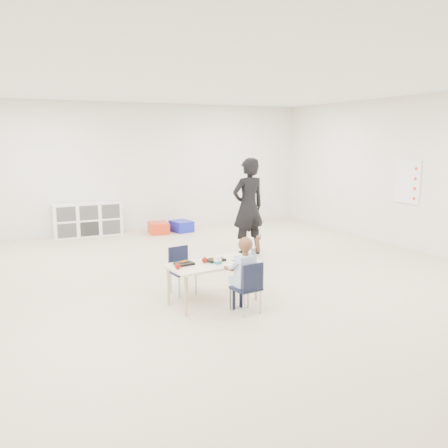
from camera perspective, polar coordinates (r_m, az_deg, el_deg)
name	(u,v)px	position (r m, az deg, el deg)	size (l,w,h in m)	color
room	(227,186)	(6.51, 0.33, 4.64)	(9.00, 9.02, 2.80)	beige
table	(213,282)	(5.97, -1.35, -7.04)	(1.20, 0.72, 0.52)	beige
chair_near	(246,287)	(5.64, 2.68, -7.60)	(0.30, 0.28, 0.62)	black
chair_far	(183,271)	(6.30, -4.95, -5.68)	(0.30, 0.28, 0.62)	black
child	(246,273)	(5.58, 2.69, -5.85)	(0.42, 0.42, 0.98)	#BCDDFF
lunch_tray_near	(216,260)	(5.97, -1.02, -4.33)	(0.22, 0.16, 0.03)	black
lunch_tray_far	(184,264)	(5.81, -4.81, -4.79)	(0.22, 0.16, 0.03)	black
milk_carton	(218,260)	(5.80, -0.78, -4.41)	(0.07, 0.07, 0.10)	white
bread_roll	(237,258)	(5.97, 1.63, -4.16)	(0.09, 0.09, 0.07)	tan
apple_near	(205,260)	(5.89, -2.35, -4.34)	(0.07, 0.07, 0.07)	maroon
apple_far	(178,266)	(5.63, -5.58, -5.07)	(0.07, 0.07, 0.07)	maroon
cubby_shelf	(88,219)	(10.39, -16.08, 0.53)	(1.40, 0.40, 0.70)	white
rules_poster	(407,182)	(9.39, 21.17, 4.78)	(0.02, 0.60, 0.80)	white
adult	(248,207)	(8.30, 2.94, 2.08)	(0.62, 0.41, 1.71)	black
bin_red	(159,228)	(10.36, -7.88, -0.46)	(0.39, 0.50, 0.24)	red
bin_yellow	(183,226)	(10.65, -4.94, -0.22)	(0.33, 0.42, 0.21)	yellow
bin_blue	(181,226)	(10.52, -5.15, -0.25)	(0.38, 0.49, 0.24)	#161EA6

